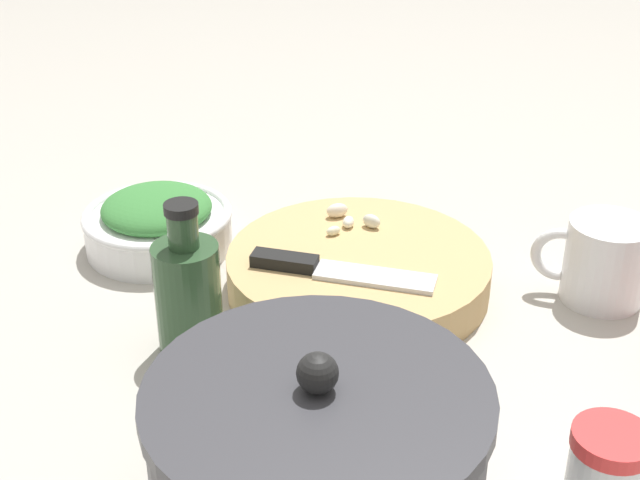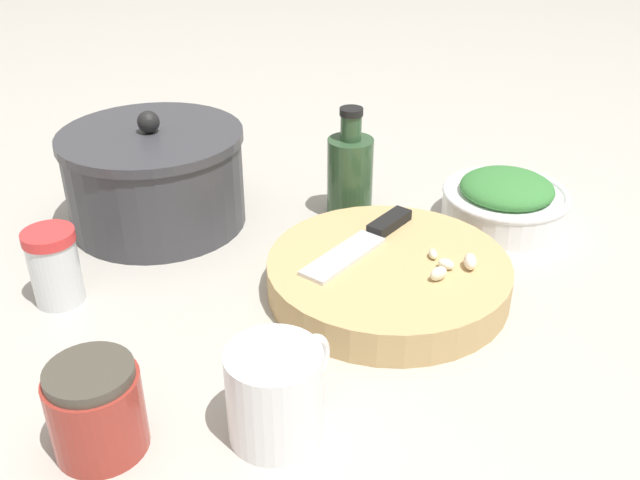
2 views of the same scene
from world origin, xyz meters
name	(u,v)px [view 2 (image 2 of 2)]	position (x,y,z in m)	size (l,w,h in m)	color
ground_plane	(303,279)	(0.00, 0.00, 0.00)	(5.00, 5.00, 0.00)	#B2ADA3
cutting_board	(388,276)	(0.08, -0.06, 0.02)	(0.27, 0.27, 0.04)	tan
chef_knife	(367,239)	(0.07, -0.02, 0.04)	(0.18, 0.11, 0.01)	black
garlic_cloves	(452,264)	(0.13, -0.11, 0.05)	(0.07, 0.06, 0.02)	#EEE9C4
herb_bowl	(505,200)	(0.30, 0.02, 0.03)	(0.17, 0.17, 0.07)	white
spice_jar	(54,266)	(-0.26, 0.07, 0.04)	(0.06, 0.06, 0.09)	silver
coffee_mug	(277,393)	(-0.12, -0.22, 0.04)	(0.11, 0.08, 0.09)	white
honey_jar	(96,409)	(-0.26, -0.17, 0.04)	(0.08, 0.08, 0.08)	#9E3328
oil_bottle	(350,174)	(0.12, 0.12, 0.06)	(0.06, 0.06, 0.15)	#2D4C2D
stock_pot	(155,178)	(-0.12, 0.21, 0.06)	(0.23, 0.23, 0.16)	#38383D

